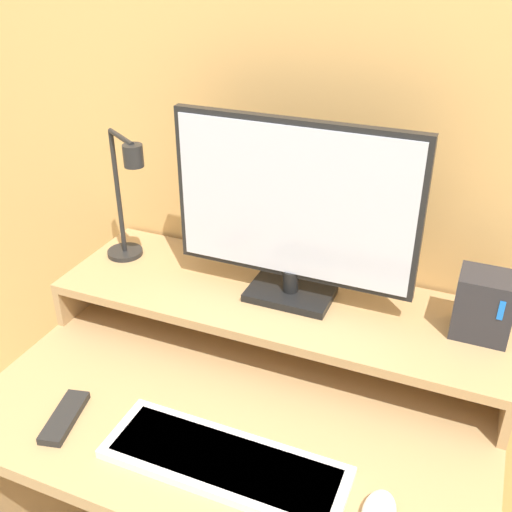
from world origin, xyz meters
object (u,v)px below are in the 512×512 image
Objects in this scene: desk_lamp at (126,200)px; router_dock at (484,305)px; monitor at (293,210)px; keyboard at (224,462)px; remote_control at (65,417)px.

desk_lamp is 0.84m from router_dock.
monitor is 0.53m from keyboard.
router_dock is 0.61m from keyboard.
router_dock is 0.95× the size of remote_control.
remote_control is at bearing -76.61° from desk_lamp.
desk_lamp is 0.67m from keyboard.
remote_control is (-0.32, -0.43, -0.33)m from monitor.
desk_lamp reaches higher than keyboard.
desk_lamp reaches higher than router_dock.
keyboard is (0.45, -0.41, -0.28)m from desk_lamp.
remote_control is at bearing -176.87° from keyboard.
router_dock reaches higher than keyboard.
keyboard is 0.35m from remote_control.
keyboard reaches higher than remote_control.
monitor is at bearing 53.46° from remote_control.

